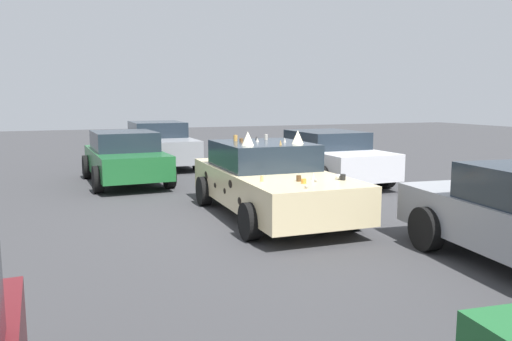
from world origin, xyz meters
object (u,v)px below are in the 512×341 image
art_car_decorated (269,180)px  parked_sedan_far_right (159,144)px  parked_sedan_behind_right (328,156)px  parked_sedan_near_right (125,157)px

art_car_decorated → parked_sedan_far_right: (8.03, 0.61, 0.04)m
art_car_decorated → parked_sedan_behind_right: (3.00, -2.98, 0.02)m
parked_sedan_near_right → parked_sedan_far_right: parked_sedan_far_right is taller
parked_sedan_behind_right → parked_sedan_near_right: size_ratio=1.02×
parked_sedan_behind_right → parked_sedan_far_right: 6.18m
parked_sedan_behind_right → parked_sedan_near_right: bearing=-111.1°
parked_sedan_far_right → art_car_decorated: bearing=3.8°
art_car_decorated → parked_sedan_behind_right: art_car_decorated is taller
parked_sedan_near_right → parked_sedan_behind_right: bearing=66.9°
parked_sedan_behind_right → parked_sedan_near_right: 5.42m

